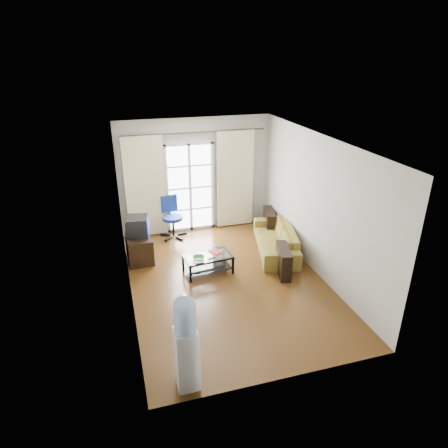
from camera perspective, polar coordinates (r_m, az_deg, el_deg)
The scene contains 20 objects.
floor at distance 7.77m, azimuth 0.43°, elevation -8.09°, with size 5.20×5.20×0.00m, color #523313.
ceiling at distance 6.74m, azimuth 0.50°, elevation 11.77°, with size 5.20×5.20×0.00m, color white.
wall_back at distance 9.52m, azimuth -4.11°, elevation 6.93°, with size 3.60×0.02×2.70m, color #B0AFA7.
wall_front at distance 5.01m, azimuth 9.24°, elevation -9.98°, with size 3.60×0.02×2.70m, color #B0AFA7.
wall_left at distance 6.89m, azimuth -14.03°, elevation -0.54°, with size 0.02×5.20×2.70m, color #B0AFA7.
wall_right at distance 7.83m, azimuth 13.19°, elevation 2.54°, with size 0.02×5.20×2.70m, color #B0AFA7.
french_door at distance 9.52m, azimuth -4.87°, elevation 5.17°, with size 1.16×0.06×2.15m.
curtain_rod at distance 9.18m, azimuth -4.16°, elevation 12.92°, with size 0.04×0.04×3.30m, color #4C3F2D.
curtain_left at distance 9.29m, azimuth -11.19°, elevation 5.12°, with size 0.90×0.07×2.35m, color beige.
curtain_right at distance 9.69m, azimuth 1.59°, elevation 6.36°, with size 0.90×0.07×2.35m, color beige.
radiator at distance 9.96m, azimuth 0.68°, elevation 1.55°, with size 0.64×0.12×0.64m, color #9D9EA0.
sofa at distance 8.80m, azimuth 7.37°, elevation -2.14°, with size 1.21×2.06×0.57m, color brown.
coffee_table at distance 7.93m, azimuth -2.33°, elevation -5.37°, with size 0.99×0.63×0.38m.
bowl at distance 7.71m, azimuth -3.66°, elevation -4.88°, with size 0.28×0.28×0.06m, color #389A58.
book at distance 7.91m, azimuth -1.78°, elevation -4.19°, with size 0.28×0.31×0.02m, color #B11519.
remote at distance 7.75m, azimuth -1.70°, elevation -4.87°, with size 0.16×0.05×0.02m, color black.
tv_stand at distance 8.54m, azimuth -12.00°, elevation -3.41°, with size 0.50×0.75×0.55m, color black.
crt_tv at distance 8.40m, azimuth -12.29°, elevation -0.32°, with size 0.50×0.50×0.41m.
task_chair at distance 9.49m, azimuth -7.34°, elevation -0.13°, with size 0.76×0.76×0.97m.
water_cooler at distance 5.24m, azimuth -5.45°, elevation -16.33°, with size 0.31×0.29×1.41m.
Camera 1 is at (-1.92, -6.31, 4.11)m, focal length 32.00 mm.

